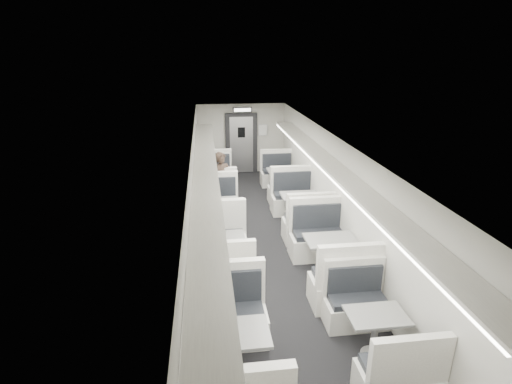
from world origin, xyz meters
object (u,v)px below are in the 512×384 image
object	(u,v)px
booth_right_a	(282,181)
exit_sign	(242,110)
vestibule_door	(241,144)
passenger	(222,182)
booth_left_a	(215,184)
booth_left_c	(223,254)
booth_left_b	(219,216)
booth_right_b	(300,210)
booth_right_c	(330,258)
booth_right_d	(374,335)
booth_left_d	(233,357)

from	to	relation	value
booth_right_a	exit_sign	world-z (taller)	exit_sign
booth_right_a	vestibule_door	distance (m)	2.59
passenger	booth_left_a	bearing A→B (deg)	75.43
booth_left_c	booth_right_a	world-z (taller)	booth_left_c
booth_left_b	booth_right_a	xyz separation A→B (m)	(2.00, 2.49, -0.02)
booth_left_a	booth_right_b	world-z (taller)	booth_right_b
booth_right_c	exit_sign	size ratio (longest dim) A/B	3.76
booth_left_a	booth_right_d	size ratio (longest dim) A/B	1.13
booth_right_c	booth_left_b	bearing A→B (deg)	130.53
booth_left_a	booth_left_d	bearing A→B (deg)	-90.00
booth_left_b	booth_right_c	world-z (taller)	booth_right_c
booth_right_a	exit_sign	bearing A→B (deg)	118.97
booth_left_a	exit_sign	bearing A→B (deg)	62.44
booth_left_c	booth_right_b	world-z (taller)	booth_right_b
passenger	vestibule_door	bearing A→B (deg)	53.50
booth_left_d	booth_right_d	xyz separation A→B (m)	(2.00, 0.24, -0.05)
booth_right_d	vestibule_door	size ratio (longest dim) A/B	0.95
booth_right_c	vestibule_door	xyz separation A→B (m)	(-1.00, 7.13, 0.62)
booth_right_b	booth_right_c	world-z (taller)	booth_right_c
exit_sign	booth_right_c	bearing A→B (deg)	-81.43
booth_left_a	booth_right_c	distance (m)	5.13
booth_left_a	booth_left_b	world-z (taller)	booth_left_a
booth_right_c	exit_sign	bearing A→B (deg)	98.57
booth_left_d	booth_right_a	bearing A→B (deg)	74.41
booth_left_d	booth_right_b	size ratio (longest dim) A/B	1.00
booth_right_b	booth_right_a	bearing A→B (deg)	90.00
booth_left_c	passenger	distance (m)	3.21
passenger	exit_sign	xyz separation A→B (m)	(0.85, 2.97, 1.47)
booth_left_b	booth_left_d	bearing A→B (deg)	-90.00
booth_left_d	booth_right_b	distance (m)	5.19
booth_right_b	vestibule_door	world-z (taller)	vestibule_door
booth_left_b	booth_right_b	bearing A→B (deg)	3.18
booth_right_b	passenger	xyz separation A→B (m)	(-1.85, 1.22, 0.40)
booth_left_a	booth_right_a	xyz separation A→B (m)	(2.00, 0.11, -0.02)
booth_left_c	vestibule_door	size ratio (longest dim) A/B	1.02
booth_right_b	booth_left_d	bearing A→B (deg)	-112.68
booth_right_a	booth_right_b	distance (m)	2.38
booth_left_d	booth_right_d	size ratio (longest dim) A/B	1.14
vestibule_door	exit_sign	bearing A→B (deg)	-90.00
booth_left_d	exit_sign	xyz separation A→B (m)	(1.00, 8.97, 1.87)
booth_left_d	booth_right_d	distance (m)	2.01
booth_left_a	booth_right_a	world-z (taller)	booth_left_a
booth_left_d	vestibule_door	size ratio (longest dim) A/B	1.08
booth_left_d	exit_sign	world-z (taller)	exit_sign
booth_left_b	booth_left_d	world-z (taller)	booth_left_d
booth_left_a	booth_right_b	bearing A→B (deg)	-48.66
booth_right_a	exit_sign	size ratio (longest dim) A/B	3.41
booth_left_a	booth_left_d	world-z (taller)	booth_left_d
booth_left_a	booth_left_d	xyz separation A→B (m)	(0.00, -7.06, 0.01)
booth_left_d	booth_right_c	xyz separation A→B (m)	(2.00, 2.33, 0.01)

